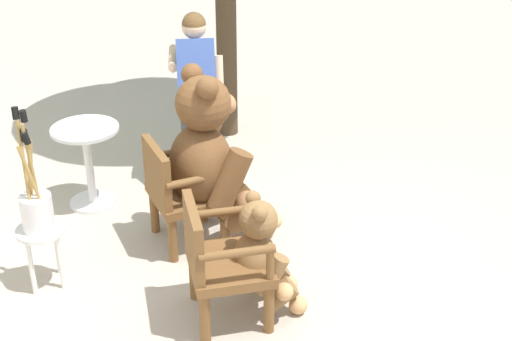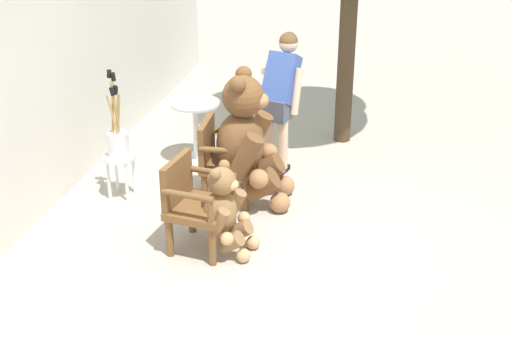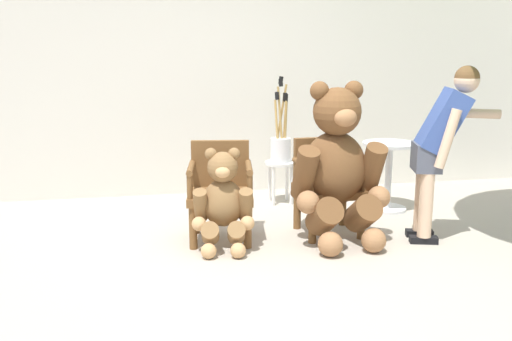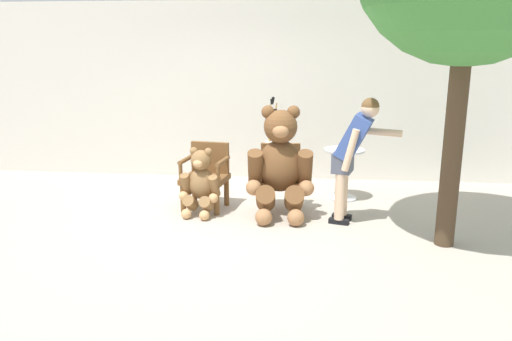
{
  "view_description": "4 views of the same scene",
  "coord_description": "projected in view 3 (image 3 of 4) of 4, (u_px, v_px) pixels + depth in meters",
  "views": [
    {
      "loc": [
        -4.16,
        1.82,
        3.11
      ],
      "look_at": [
        0.07,
        0.2,
        0.75
      ],
      "focal_mm": 50.0,
      "sensor_mm": 36.0,
      "label": 1
    },
    {
      "loc": [
        -5.89,
        -1.15,
        3.48
      ],
      "look_at": [
        0.07,
        0.22,
        0.56
      ],
      "focal_mm": 50.0,
      "sensor_mm": 36.0,
      "label": 2
    },
    {
      "loc": [
        -1.11,
        -4.19,
        1.68
      ],
      "look_at": [
        -0.25,
        0.23,
        0.7
      ],
      "focal_mm": 40.0,
      "sensor_mm": 36.0,
      "label": 3
    },
    {
      "loc": [
        0.82,
        -5.63,
        2.09
      ],
      "look_at": [
        0.22,
        0.23,
        0.63
      ],
      "focal_mm": 35.0,
      "sensor_mm": 36.0,
      "label": 4
    }
  ],
  "objects": [
    {
      "name": "brush_bucket",
      "position": [
        281.0,
        144.0,
        6.15
      ],
      "size": [
        0.22,
        0.22,
        0.92
      ],
      "color": "white",
      "rests_on": "white_stool"
    },
    {
      "name": "teddy_bear_large",
      "position": [
        337.0,
        165.0,
        4.92
      ],
      "size": [
        0.84,
        0.81,
        1.4
      ],
      "color": "brown",
      "rests_on": "ground"
    },
    {
      "name": "round_side_table",
      "position": [
        389.0,
        168.0,
        5.91
      ],
      "size": [
        0.56,
        0.56,
        0.72
      ],
      "color": "silver",
      "rests_on": "ground"
    },
    {
      "name": "wooden_chair_right",
      "position": [
        327.0,
        183.0,
        5.21
      ],
      "size": [
        0.59,
        0.55,
        0.86
      ],
      "color": "brown",
      "rests_on": "ground"
    },
    {
      "name": "back_wall",
      "position": [
        242.0,
        72.0,
        6.59
      ],
      "size": [
        10.0,
        0.16,
        2.8
      ],
      "primitive_type": "cube",
      "color": "silver",
      "rests_on": "ground"
    },
    {
      "name": "teddy_bear_small",
      "position": [
        223.0,
        201.0,
        4.76
      ],
      "size": [
        0.53,
        0.52,
        0.87
      ],
      "color": "olive",
      "rests_on": "ground"
    },
    {
      "name": "person_visitor",
      "position": [
        441.0,
        139.0,
        4.88
      ],
      "size": [
        0.84,
        0.48,
        1.53
      ],
      "color": "black",
      "rests_on": "ground"
    },
    {
      "name": "white_stool",
      "position": [
        280.0,
        171.0,
        6.22
      ],
      "size": [
        0.34,
        0.34,
        0.46
      ],
      "color": "white",
      "rests_on": "ground"
    },
    {
      "name": "wooden_chair_left",
      "position": [
        220.0,
        188.0,
        5.03
      ],
      "size": [
        0.63,
        0.59,
        0.86
      ],
      "color": "brown",
      "rests_on": "ground"
    },
    {
      "name": "ground_plane",
      "position": [
        292.0,
        260.0,
        4.58
      ],
      "size": [
        60.0,
        60.0,
        0.0
      ],
      "primitive_type": "plane",
      "color": "#B2A899"
    }
  ]
}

